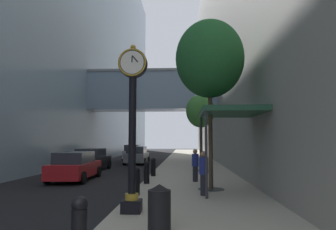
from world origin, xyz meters
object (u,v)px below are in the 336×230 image
object	(u,v)px
bollard_fourth	(147,172)
car_grey_mid	(137,155)
bollard_nearest	(79,226)
bollard_third	(136,180)
car_silver_far	(133,153)
car_red_trailing	(75,166)
street_tree_mid_near	(201,111)
pedestrian_by_clock	(204,172)
trash_bin	(159,207)
pedestrian_walking	(195,164)
street_tree_near	(210,59)
bollard_fifth	(153,166)
car_black_near	(92,160)
street_clock	(132,118)

from	to	relation	value
bollard_fourth	car_grey_mid	bearing A→B (deg)	100.64
bollard_nearest	bollard_third	size ratio (longest dim) A/B	1.00
bollard_nearest	car_silver_far	world-z (taller)	car_silver_far
bollard_fourth	car_red_trailing	size ratio (longest dim) A/B	0.23
street_tree_mid_near	pedestrian_by_clock	xyz separation A→B (m)	(-0.39, -9.54, -3.17)
trash_bin	pedestrian_walking	world-z (taller)	pedestrian_walking
street_tree_near	trash_bin	size ratio (longest dim) A/B	6.91
car_red_trailing	pedestrian_walking	bearing A→B (deg)	-10.81
bollard_third	bollard_fourth	bearing A→B (deg)	90.00
street_tree_near	trash_bin	world-z (taller)	street_tree_near
pedestrian_walking	trash_bin	bearing A→B (deg)	-97.23
bollard_fourth	car_red_trailing	bearing A→B (deg)	153.73
bollard_nearest	bollard_third	bearing A→B (deg)	90.00
bollard_nearest	pedestrian_walking	size ratio (longest dim) A/B	0.67
car_grey_mid	car_silver_far	bearing A→B (deg)	102.82
bollard_fifth	car_black_near	bearing A→B (deg)	137.18
street_tree_near	car_red_trailing	xyz separation A→B (m)	(-7.14, 3.73, -4.92)
trash_bin	pedestrian_by_clock	distance (m)	4.89
bollard_third	pedestrian_walking	bearing A→B (deg)	59.66
bollard_nearest	street_tree_near	distance (m)	9.76
car_grey_mid	car_red_trailing	distance (m)	12.20
pedestrian_by_clock	car_grey_mid	xyz separation A→B (m)	(-5.19, 17.28, -0.21)
bollard_third	street_tree_near	distance (m)	5.97
bollard_nearest	street_tree_mid_near	distance (m)	16.60
street_clock	trash_bin	xyz separation A→B (m)	(0.94, -1.82, -2.14)
trash_bin	pedestrian_by_clock	size ratio (longest dim) A/B	0.64
car_red_trailing	car_grey_mid	bearing A→B (deg)	82.67
trash_bin	car_black_near	size ratio (longest dim) A/B	0.25
street_tree_near	street_tree_mid_near	bearing A→B (deg)	90.00
car_grey_mid	bollard_fifth	bearing A→B (deg)	-76.40
bollard_third	street_tree_near	bearing A→B (deg)	27.62
street_tree_near	trash_bin	xyz separation A→B (m)	(-1.67, -6.16, -5.00)
bollard_third	street_tree_mid_near	distance (m)	10.63
car_grey_mid	car_red_trailing	world-z (taller)	car_grey_mid
car_grey_mid	car_silver_far	xyz separation A→B (m)	(-1.44, 6.31, 0.03)
street_tree_near	street_tree_mid_near	distance (m)	8.23
street_tree_near	street_tree_mid_near	world-z (taller)	street_tree_near
street_tree_mid_near	car_grey_mid	world-z (taller)	street_tree_mid_near
street_tree_mid_near	car_grey_mid	size ratio (longest dim) A/B	1.24
pedestrian_by_clock	car_black_near	bearing A→B (deg)	124.66
bollard_fifth	car_red_trailing	size ratio (longest dim) A/B	0.23
car_black_near	car_grey_mid	distance (m)	6.77
bollard_fourth	street_tree_near	xyz separation A→B (m)	(2.92, -1.65, 4.98)
pedestrian_by_clock	car_red_trailing	size ratio (longest dim) A/B	0.35
pedestrian_walking	car_red_trailing	xyz separation A→B (m)	(-6.56, 1.25, -0.22)
bollard_fifth	pedestrian_by_clock	world-z (taller)	pedestrian_by_clock
bollard_fifth	car_grey_mid	bearing A→B (deg)	103.60
street_tree_near	car_silver_far	bearing A→B (deg)	107.58
trash_bin	car_grey_mid	size ratio (longest dim) A/B	0.25
bollard_nearest	car_grey_mid	xyz separation A→B (m)	(-2.66, 23.71, 0.10)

